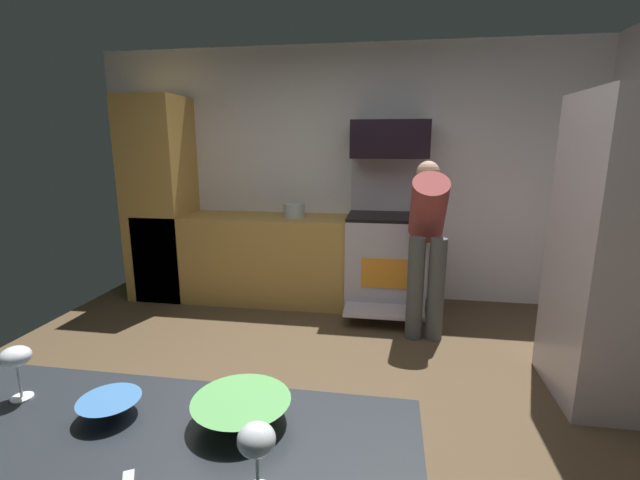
% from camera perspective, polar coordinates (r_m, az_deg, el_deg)
% --- Properties ---
extents(ground_plane, '(5.20, 4.80, 0.02)m').
position_cam_1_polar(ground_plane, '(2.83, -2.93, -22.81)').
color(ground_plane, brown).
extents(wall_back, '(5.20, 0.12, 2.60)m').
position_cam_1_polar(wall_back, '(4.63, 2.99, 8.53)').
color(wall_back, silver).
rests_on(wall_back, ground).
extents(lower_cabinet_run, '(2.40, 0.60, 0.90)m').
position_cam_1_polar(lower_cabinet_run, '(4.61, -8.83, -2.36)').
color(lower_cabinet_run, '#BC8D43').
rests_on(lower_cabinet_run, ground).
extents(cabinet_column, '(0.60, 0.60, 2.10)m').
position_cam_1_polar(cabinet_column, '(4.90, -20.32, 5.05)').
color(cabinet_column, '#BC8D43').
rests_on(cabinet_column, ground).
extents(oven_range, '(0.76, 0.97, 1.49)m').
position_cam_1_polar(oven_range, '(4.36, 8.68, -2.43)').
color(oven_range, '#BBB3BD').
rests_on(oven_range, ground).
extents(microwave, '(0.74, 0.38, 0.36)m').
position_cam_1_polar(microwave, '(4.31, 9.22, 13.00)').
color(microwave, black).
rests_on(microwave, oven_range).
extents(refrigerator, '(0.84, 0.77, 1.94)m').
position_cam_1_polar(refrigerator, '(3.29, 36.68, -1.49)').
color(refrigerator, '#C0B4BB').
rests_on(refrigerator, ground).
extents(person_cook, '(0.31, 0.60, 1.48)m').
position_cam_1_polar(person_cook, '(3.73, 14.00, 0.66)').
color(person_cook, '#4C4C4C').
rests_on(person_cook, ground).
extents(mixing_bowl_large, '(0.17, 0.17, 0.05)m').
position_cam_1_polar(mixing_bowl_large, '(1.38, -26.00, -19.31)').
color(mixing_bowl_large, teal).
rests_on(mixing_bowl_large, counter_island).
extents(mixing_bowl_small, '(0.26, 0.26, 0.07)m').
position_cam_1_polar(mixing_bowl_small, '(1.25, -10.32, -21.31)').
color(mixing_bowl_small, '#57A353').
rests_on(mixing_bowl_small, counter_island).
extents(wine_glass_mid, '(0.08, 0.08, 0.16)m').
position_cam_1_polar(wine_glass_mid, '(1.00, -8.40, -24.95)').
color(wine_glass_mid, silver).
rests_on(wine_glass_mid, counter_island).
extents(wine_glass_far, '(0.08, 0.08, 0.16)m').
position_cam_1_polar(wine_glass_far, '(1.55, -35.28, -12.72)').
color(wine_glass_far, silver).
rests_on(wine_glass_far, counter_island).
extents(stock_pot, '(0.22, 0.22, 0.14)m').
position_cam_1_polar(stock_pot, '(4.38, -3.44, 3.97)').
color(stock_pot, '#B4BCC4').
rests_on(stock_pot, lower_cabinet_run).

